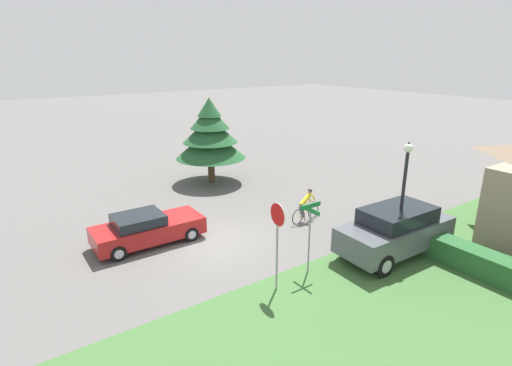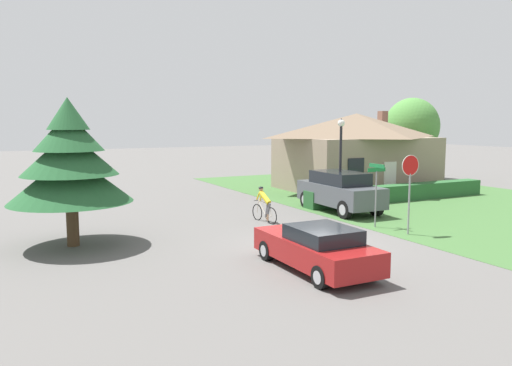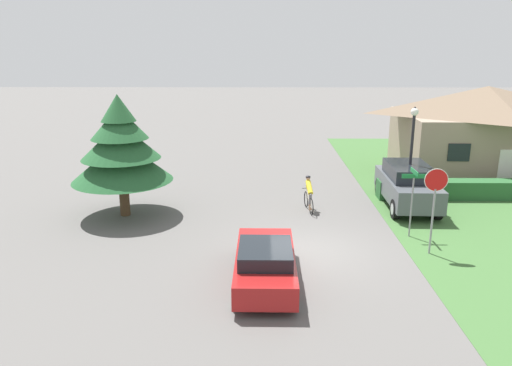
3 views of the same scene
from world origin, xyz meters
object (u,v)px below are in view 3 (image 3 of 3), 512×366
Objects in this scene: cottage_house at (484,129)px; street_lamp at (412,142)px; parked_suv_right at (408,185)px; cyclist at (309,195)px; street_name_sign at (413,191)px; stop_sign at (435,193)px; conifer_tall_near at (121,148)px; sedan_left_lane at (265,263)px.

street_lamp is at bearing -132.29° from cottage_house.
parked_suv_right is 1.08× the size of street_lamp.
cyclist is 0.37× the size of parked_suv_right.
parked_suv_right is (4.46, 0.63, 0.26)m from cyclist.
cyclist is 0.70× the size of street_name_sign.
stop_sign is (-0.67, -5.28, 1.20)m from parked_suv_right.
street_lamp is (-5.86, -6.25, 0.42)m from cottage_house.
cottage_house is at bearing -41.49° from parked_suv_right.
cyclist is 0.59× the size of stop_sign.
conifer_tall_near is (-7.92, -0.64, 2.19)m from cyclist.
cyclist is at bearing -15.42° from sedan_left_lane.
conifer_tall_near reaches higher than cyclist.
stop_sign is 0.68× the size of street_lamp.
conifer_tall_near is (-12.38, -1.28, 1.93)m from parked_suv_right.
sedan_left_lane is (-12.36, -13.90, -1.87)m from cottage_house.
street_name_sign is at bearing -54.27° from sedan_left_lane.
street_name_sign is (5.53, 3.90, 1.17)m from sedan_left_lane.
cottage_house reaches higher than sedan_left_lane.
parked_suv_right is 3.85m from street_name_sign.
cottage_house reaches higher than street_name_sign.
cottage_house is 2.16× the size of street_lamp.
stop_sign is (3.79, -4.65, 1.47)m from cyclist.
conifer_tall_near is at bearing -15.76° from stop_sign.
stop_sign is at bearing -18.87° from conifer_tall_near.
parked_suv_right is 12.59m from conifer_tall_near.
parked_suv_right reaches higher than sedan_left_lane.
street_lamp is at bearing -94.70° from stop_sign.
cyclist is (1.97, 6.93, 0.09)m from sedan_left_lane.
street_lamp is 4.04m from street_name_sign.
sedan_left_lane is 0.99× the size of street_lamp.
street_lamp is (0.74, 5.37, 0.73)m from stop_sign.
street_lamp reaches higher than street_name_sign.
street_name_sign is (-6.84, -10.00, -0.70)m from cottage_house.
cottage_house is at bearing -116.48° from stop_sign.
street_lamp is 1.72× the size of street_name_sign.
sedan_left_lane is 10.30m from street_lamp.
cyclist is 4.79m from street_name_sign.
street_name_sign is at bearing 167.64° from parked_suv_right.
street_lamp is at bearing -39.85° from sedan_left_lane.
street_name_sign is (-0.98, -3.75, -1.12)m from street_lamp.
sedan_left_lane is 0.87× the size of conifer_tall_near.
street_lamp reaches higher than stop_sign.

